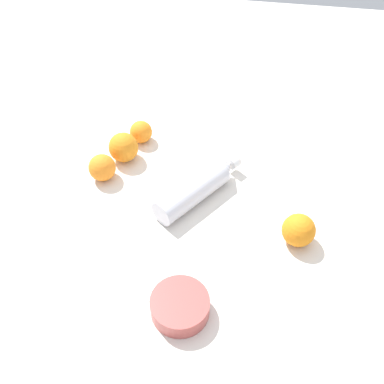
{
  "coord_description": "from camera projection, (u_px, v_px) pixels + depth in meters",
  "views": [
    {
      "loc": [
        -0.78,
        -0.08,
        0.86
      ],
      "look_at": [
        -0.02,
        0.05,
        0.03
      ],
      "focal_mm": 41.59,
      "sensor_mm": 36.0,
      "label": 1
    }
  ],
  "objects": [
    {
      "name": "ground_plane",
      "position": [
        210.0,
        198.0,
        1.16
      ],
      "size": [
        2.4,
        2.4,
        0.0
      ],
      "primitive_type": "plane",
      "color": "silver"
    },
    {
      "name": "water_bottle",
      "position": [
        198.0,
        188.0,
        1.14
      ],
      "size": [
        0.26,
        0.2,
        0.07
      ],
      "rotation": [
        0.0,
        0.0,
        5.66
      ],
      "color": "silver",
      "rests_on": "ground_plane"
    },
    {
      "name": "orange_0",
      "position": [
        299.0,
        230.0,
        1.04
      ],
      "size": [
        0.08,
        0.08,
        0.08
      ],
      "primitive_type": "sphere",
      "color": "orange",
      "rests_on": "ground_plane"
    },
    {
      "name": "orange_1",
      "position": [
        123.0,
        147.0,
        1.23
      ],
      "size": [
        0.08,
        0.08,
        0.08
      ],
      "primitive_type": "sphere",
      "color": "orange",
      "rests_on": "ground_plane"
    },
    {
      "name": "orange_2",
      "position": [
        141.0,
        132.0,
        1.29
      ],
      "size": [
        0.07,
        0.07,
        0.07
      ],
      "primitive_type": "sphere",
      "color": "orange",
      "rests_on": "ground_plane"
    },
    {
      "name": "orange_3",
      "position": [
        102.0,
        168.0,
        1.18
      ],
      "size": [
        0.07,
        0.07,
        0.07
      ],
      "primitive_type": "sphere",
      "color": "orange",
      "rests_on": "ground_plane"
    },
    {
      "name": "ceramic_bowl",
      "position": [
        180.0,
        306.0,
        0.92
      ],
      "size": [
        0.12,
        0.12,
        0.04
      ],
      "primitive_type": "cylinder",
      "color": "#B24C47",
      "rests_on": "ground_plane"
    }
  ]
}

